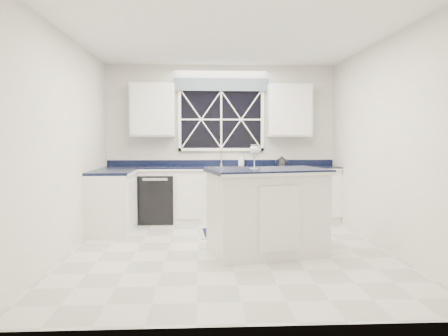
{
  "coord_description": "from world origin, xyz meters",
  "views": [
    {
      "loc": [
        -0.34,
        -5.46,
        1.43
      ],
      "look_at": [
        -0.04,
        0.4,
        1.02
      ],
      "focal_mm": 35.0,
      "sensor_mm": 36.0,
      "label": 1
    }
  ],
  "objects": [
    {
      "name": "soap_bottle",
      "position": [
        0.35,
        2.16,
        1.05
      ],
      "size": [
        0.11,
        0.11,
        0.21
      ],
      "primitive_type": "imported",
      "rotation": [
        0.0,
        0.0,
        -0.21
      ],
      "color": "silver",
      "rests_on": "countertop"
    },
    {
      "name": "upper_cabinets",
      "position": [
        0.0,
        2.08,
        1.9
      ],
      "size": [
        3.1,
        0.34,
        0.9
      ],
      "color": "silver",
      "rests_on": "ground"
    },
    {
      "name": "window",
      "position": [
        0.0,
        2.2,
        1.83
      ],
      "size": [
        1.65,
        0.09,
        1.26
      ],
      "color": "black",
      "rests_on": "ground"
    },
    {
      "name": "rug",
      "position": [
        0.23,
        1.0,
        0.01
      ],
      "size": [
        1.27,
        0.83,
        0.02
      ],
      "rotation": [
        0.0,
        0.0,
        0.07
      ],
      "color": "#A6A6A1",
      "rests_on": "ground"
    },
    {
      "name": "wine_glass",
      "position": [
        0.3,
        -0.16,
        1.26
      ],
      "size": [
        0.13,
        0.13,
        0.3
      ],
      "color": "silver",
      "rests_on": "island"
    },
    {
      "name": "countertop",
      "position": [
        0.0,
        1.95,
        0.92
      ],
      "size": [
        3.98,
        0.64,
        0.04
      ],
      "primitive_type": "cube",
      "color": "black",
      "rests_on": "base_cabinets"
    },
    {
      "name": "kettle",
      "position": [
        1.04,
        2.0,
        1.02
      ],
      "size": [
        0.24,
        0.2,
        0.18
      ],
      "rotation": [
        0.0,
        0.0,
        0.41
      ],
      "color": "#2F3032",
      "rests_on": "countertop"
    },
    {
      "name": "base_cabinets",
      "position": [
        -0.33,
        1.78,
        0.45
      ],
      "size": [
        3.99,
        1.6,
        0.9
      ],
      "color": "silver",
      "rests_on": "ground"
    },
    {
      "name": "back_wall",
      "position": [
        0.0,
        2.25,
        1.35
      ],
      "size": [
        4.0,
        0.1,
        2.7
      ],
      "primitive_type": "cube",
      "color": "silver",
      "rests_on": "ground"
    },
    {
      "name": "ground",
      "position": [
        0.0,
        0.0,
        0.0
      ],
      "size": [
        4.5,
        4.5,
        0.0
      ],
      "primitive_type": "plane",
      "color": "beige",
      "rests_on": "ground"
    },
    {
      "name": "island",
      "position": [
        0.46,
        -0.16,
        0.53
      ],
      "size": [
        1.57,
        1.15,
        1.05
      ],
      "rotation": [
        0.0,
        0.0,
        0.23
      ],
      "color": "silver",
      "rests_on": "ground"
    },
    {
      "name": "faucet",
      "position": [
        0.0,
        2.14,
        1.1
      ],
      "size": [
        0.05,
        0.2,
        0.3
      ],
      "color": "#BCBCBF",
      "rests_on": "countertop"
    },
    {
      "name": "dishwasher",
      "position": [
        -1.1,
        1.95,
        0.41
      ],
      "size": [
        0.6,
        0.58,
        0.82
      ],
      "primitive_type": "cube",
      "color": "black",
      "rests_on": "ground"
    }
  ]
}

